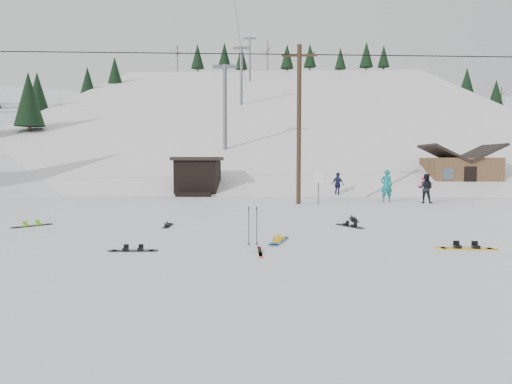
{
  "coord_description": "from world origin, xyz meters",
  "views": [
    {
      "loc": [
        0.7,
        -12.18,
        2.51
      ],
      "look_at": [
        0.01,
        3.7,
        1.4
      ],
      "focal_mm": 32.0,
      "sensor_mm": 36.0,
      "label": 1
    }
  ],
  "objects_px": {
    "hero_snowboard": "(279,241)",
    "hero_skis": "(260,251)",
    "utility_pole": "(299,122)",
    "cabin": "(459,173)"
  },
  "relations": [
    {
      "from": "cabin",
      "to": "hero_skis",
      "type": "xyz_separation_m",
      "value": [
        -14.73,
        -23.87,
        -1.46
      ]
    },
    {
      "from": "hero_snowboard",
      "to": "hero_skis",
      "type": "bearing_deg",
      "value": 176.31
    },
    {
      "from": "utility_pole",
      "to": "hero_snowboard",
      "type": "height_order",
      "value": "utility_pole"
    },
    {
      "from": "utility_pole",
      "to": "hero_snowboard",
      "type": "xyz_separation_m",
      "value": [
        -1.2,
        -12.25,
        -4.65
      ]
    },
    {
      "from": "utility_pole",
      "to": "cabin",
      "type": "relative_size",
      "value": 1.67
    },
    {
      "from": "hero_snowboard",
      "to": "hero_skis",
      "type": "xyz_separation_m",
      "value": [
        -0.53,
        -1.63,
        -0.01
      ]
    },
    {
      "from": "utility_pole",
      "to": "hero_snowboard",
      "type": "distance_m",
      "value": 13.16
    },
    {
      "from": "hero_skis",
      "to": "utility_pole",
      "type": "bearing_deg",
      "value": 78.63
    },
    {
      "from": "utility_pole",
      "to": "cabin",
      "type": "xyz_separation_m",
      "value": [
        13.0,
        10.0,
        -3.2
      ]
    },
    {
      "from": "utility_pole",
      "to": "cabin",
      "type": "height_order",
      "value": "utility_pole"
    }
  ]
}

